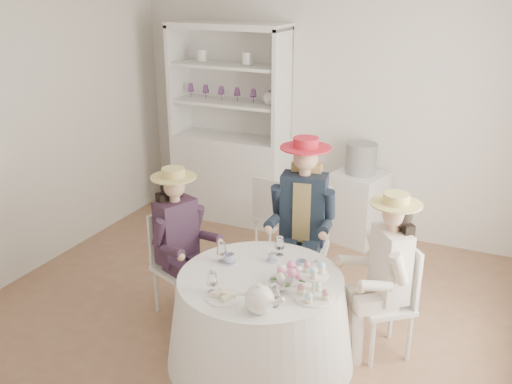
% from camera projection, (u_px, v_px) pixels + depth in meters
% --- Properties ---
extents(ground, '(4.50, 4.50, 0.00)m').
position_uv_depth(ground, '(251.00, 308.00, 4.99)').
color(ground, brown).
rests_on(ground, ground).
extents(wall_back, '(4.50, 0.00, 4.50)m').
position_uv_depth(wall_back, '(329.00, 111.00, 6.21)').
color(wall_back, silver).
rests_on(wall_back, ground).
extents(wall_front, '(4.50, 0.00, 4.50)m').
position_uv_depth(wall_front, '(78.00, 271.00, 2.82)').
color(wall_front, silver).
rests_on(wall_front, ground).
extents(wall_left, '(0.00, 4.50, 4.50)m').
position_uv_depth(wall_left, '(37.00, 131.00, 5.40)').
color(wall_left, silver).
rests_on(wall_left, ground).
extents(tea_table, '(1.40, 1.40, 0.69)m').
position_uv_depth(tea_table, '(260.00, 319.00, 4.22)').
color(tea_table, white).
rests_on(tea_table, ground).
extents(hutch, '(1.46, 0.83, 2.26)m').
position_uv_depth(hutch, '(231.00, 152.00, 6.64)').
color(hutch, silver).
rests_on(hutch, ground).
extents(side_table, '(0.60, 0.60, 0.77)m').
position_uv_depth(side_table, '(358.00, 207.00, 6.16)').
color(side_table, silver).
rests_on(side_table, ground).
extents(hatbox, '(0.34, 0.34, 0.32)m').
position_uv_depth(hatbox, '(361.00, 158.00, 5.97)').
color(hatbox, black).
rests_on(hatbox, side_table).
extents(guest_left, '(0.54, 0.49, 1.30)m').
position_uv_depth(guest_left, '(178.00, 234.00, 4.68)').
color(guest_left, silver).
rests_on(guest_left, ground).
extents(guest_mid, '(0.56, 0.59, 1.49)m').
position_uv_depth(guest_mid, '(303.00, 212.00, 4.84)').
color(guest_mid, silver).
rests_on(guest_mid, ground).
extents(guest_right, '(0.56, 0.54, 1.30)m').
position_uv_depth(guest_right, '(387.00, 267.00, 4.15)').
color(guest_right, silver).
rests_on(guest_right, ground).
extents(spare_chair, '(0.39, 0.39, 0.86)m').
position_uv_depth(spare_chair, '(272.00, 213.00, 5.80)').
color(spare_chair, silver).
rests_on(spare_chair, ground).
extents(teacup_a, '(0.10, 0.10, 0.07)m').
position_uv_depth(teacup_a, '(229.00, 259.00, 4.28)').
color(teacup_a, white).
rests_on(teacup_a, tea_table).
extents(teacup_b, '(0.08, 0.08, 0.06)m').
position_uv_depth(teacup_b, '(272.00, 258.00, 4.32)').
color(teacup_b, white).
rests_on(teacup_b, tea_table).
extents(teacup_c, '(0.09, 0.09, 0.07)m').
position_uv_depth(teacup_c, '(301.00, 266.00, 4.18)').
color(teacup_c, white).
rests_on(teacup_c, tea_table).
extents(flower_bowl, '(0.25, 0.25, 0.05)m').
position_uv_depth(flower_bowl, '(279.00, 285.00, 3.95)').
color(flower_bowl, white).
rests_on(flower_bowl, tea_table).
extents(flower_arrangement, '(0.18, 0.18, 0.07)m').
position_uv_depth(flower_arrangement, '(289.00, 273.00, 3.99)').
color(flower_arrangement, pink).
rests_on(flower_arrangement, tea_table).
extents(table_teapot, '(0.27, 0.19, 0.21)m').
position_uv_depth(table_teapot, '(260.00, 299.00, 3.65)').
color(table_teapot, white).
rests_on(table_teapot, tea_table).
extents(sandwich_plate, '(0.24, 0.24, 0.05)m').
position_uv_depth(sandwich_plate, '(224.00, 297.00, 3.82)').
color(sandwich_plate, white).
rests_on(sandwich_plate, tea_table).
extents(cupcake_stand, '(0.26, 0.26, 0.25)m').
position_uv_depth(cupcake_stand, '(314.00, 286.00, 3.80)').
color(cupcake_stand, white).
rests_on(cupcake_stand, tea_table).
extents(stemware_set, '(0.82, 0.79, 0.15)m').
position_uv_depth(stemware_set, '(261.00, 268.00, 4.07)').
color(stemware_set, white).
rests_on(stemware_set, tea_table).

